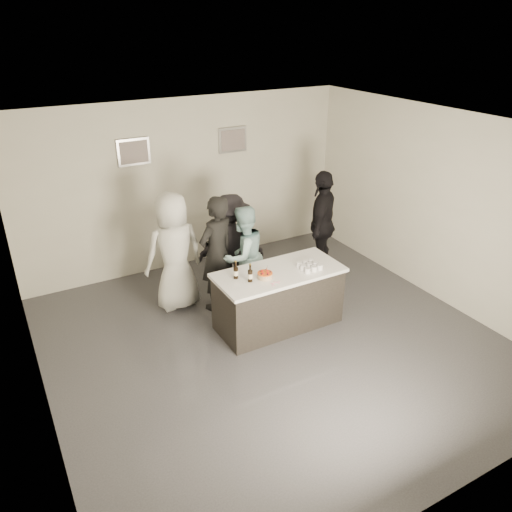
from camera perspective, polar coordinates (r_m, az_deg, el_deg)
name	(u,v)px	position (r m, az deg, el deg)	size (l,w,h in m)	color
floor	(273,342)	(7.22, 1.96, -9.77)	(6.00, 6.00, 0.00)	#3D3D42
ceiling	(277,129)	(6.00, 2.40, 14.25)	(6.00, 6.00, 0.00)	white
wall_back	(187,185)	(8.99, -7.87, 8.08)	(6.00, 0.04, 3.00)	beige
wall_front	(463,379)	(4.56, 22.59, -12.85)	(6.00, 0.04, 3.00)	beige
wall_left	(26,305)	(5.69, -24.79, -5.15)	(0.04, 6.00, 3.00)	beige
wall_right	(439,207)	(8.32, 20.21, 5.25)	(0.04, 6.00, 3.00)	beige
picture_left	(134,152)	(8.51, -13.81, 11.48)	(0.54, 0.04, 0.44)	#B2B2B7
picture_right	(233,140)	(9.13, -2.69, 13.12)	(0.54, 0.04, 0.44)	#B2B2B7
bar_counter	(278,298)	(7.36, 2.57, -4.85)	(1.86, 0.86, 0.90)	white
cake	(265,275)	(6.94, 1.03, -2.24)	(0.21, 0.21, 0.07)	orange
beer_bottle_a	(236,270)	(6.89, -2.33, -1.61)	(0.07, 0.07, 0.26)	black
beer_bottle_b	(250,273)	(6.80, -0.67, -1.96)	(0.07, 0.07, 0.26)	black
tumbler_cluster	(309,266)	(7.24, 6.13, -1.12)	(0.30, 0.30, 0.08)	orange
candles	(272,284)	(6.79, 1.87, -3.23)	(0.24, 0.08, 0.01)	pink
person_main_black	(217,254)	(7.62, -4.51, 0.26)	(0.67, 0.44, 1.85)	black
person_main_blue	(243,256)	(7.78, -1.48, 0.01)	(0.79, 0.62, 1.63)	#99C4C8
person_guest_left	(174,252)	(7.72, -9.33, 0.46)	(0.92, 0.60, 1.88)	silver
person_guest_right	(322,224)	(8.72, 7.56, 3.67)	(1.11, 0.46, 1.89)	black
person_guest_back	(231,243)	(8.17, -2.84, 1.46)	(1.08, 0.62, 1.67)	black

